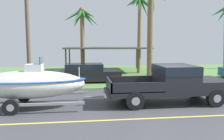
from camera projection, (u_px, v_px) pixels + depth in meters
ground at (130, 78)px, 18.82m from camera, size 36.00×22.00×0.11m
pickup_truck_towing at (174, 82)px, 10.83m from camera, size 5.85×2.15×1.82m
boat_on_trailer at (29, 84)px, 9.99m from camera, size 6.07×2.30×2.26m
parked_sedan_far at (87, 73)px, 16.46m from camera, size 4.73×1.90×1.38m
carport_awning at (106, 48)px, 22.44m from camera, size 7.97×5.66×2.47m
palm_tree_near_left at (151, 11)px, 16.25m from camera, size 2.52×3.11×7.16m
palm_tree_near_right at (140, 13)px, 20.82m from camera, size 2.82×2.99×7.25m
palm_tree_mid at (82, 23)px, 20.96m from camera, size 3.45×3.22×6.16m
utility_pole at (27, 24)px, 13.68m from camera, size 0.24×1.80×7.70m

